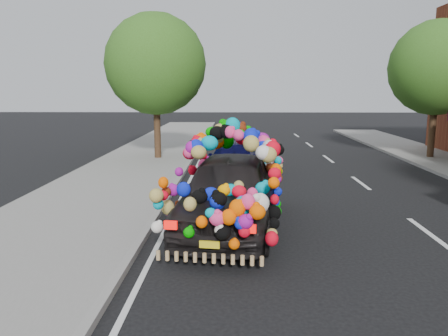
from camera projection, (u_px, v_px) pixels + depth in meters
name	position (u px, v px, depth m)	size (l,w,h in m)	color
ground	(258.00, 231.00, 9.35)	(100.00, 100.00, 0.00)	black
sidewalk	(59.00, 227.00, 9.44)	(4.00, 60.00, 0.12)	gray
kerb	(149.00, 228.00, 9.39)	(0.15, 60.00, 0.13)	gray
lane_markings	(428.00, 232.00, 9.26)	(6.00, 50.00, 0.01)	silver
tree_near_sidewalk	(156.00, 64.00, 18.07)	(4.20, 4.20, 6.13)	#332114
tree_far_b	(437.00, 68.00, 18.31)	(4.00, 4.00, 5.90)	#332114
plush_art_car	(230.00, 175.00, 9.41)	(2.89, 5.24, 2.28)	black
navy_sedan	(234.00, 160.00, 15.15)	(1.66, 4.08, 1.18)	black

